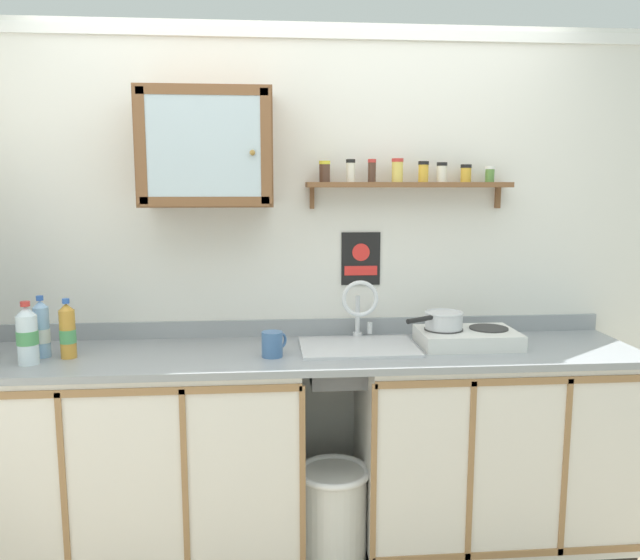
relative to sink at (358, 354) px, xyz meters
name	(u,v)px	position (x,y,z in m)	size (l,w,h in m)	color
back_wall	(305,282)	(-0.22, 0.28, 0.29)	(3.57, 0.07, 2.42)	silver
lower_cabinet_run	(140,462)	(-0.98, -0.04, -0.46)	(1.44, 0.60, 0.93)	black
lower_cabinet_run_right	(493,449)	(0.63, -0.04, -0.46)	(1.25, 0.60, 0.93)	black
countertop	(310,354)	(-0.22, -0.04, 0.01)	(2.93, 0.62, 0.03)	gray
backsplash	(306,327)	(-0.22, 0.25, 0.07)	(2.93, 0.02, 0.08)	gray
sink	(358,354)	(0.00, 0.00, 0.00)	(0.52, 0.41, 0.43)	silver
hot_plate_stove	(467,338)	(0.50, -0.01, 0.07)	(0.44, 0.30, 0.08)	silver
saucepan	(443,320)	(0.39, 0.01, 0.15)	(0.29, 0.22, 0.08)	silver
bottle_juice_amber_0	(68,332)	(-1.25, -0.07, 0.14)	(0.07, 0.07, 0.25)	gold
bottle_water_clear_1	(27,336)	(-1.38, -0.15, 0.15)	(0.09, 0.09, 0.26)	silver
bottle_water_blue_2	(42,330)	(-1.36, -0.04, 0.15)	(0.07, 0.07, 0.26)	#8CB7E0
mug	(273,344)	(-0.39, -0.12, 0.08)	(0.11, 0.11, 0.11)	#3F6699
wall_cabinet	(207,148)	(-0.66, 0.11, 0.91)	(0.58, 0.31, 0.51)	brown
spice_shelf	(408,181)	(0.25, 0.19, 0.77)	(0.96, 0.14, 0.23)	brown
warning_sign	(361,259)	(0.04, 0.25, 0.40)	(0.19, 0.01, 0.25)	black
trash_bin	(333,516)	(-0.13, -0.16, -0.69)	(0.33, 0.33, 0.46)	silver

